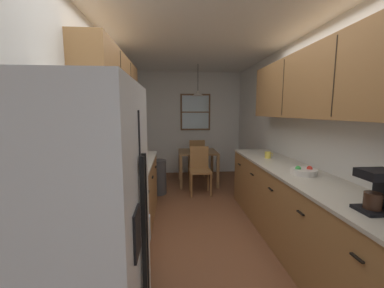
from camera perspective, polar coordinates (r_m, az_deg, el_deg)
ground_plane at (r=3.80m, az=2.10°, el=-16.70°), size 12.00×12.00×0.00m
wall_left at (r=3.57m, az=-19.86°, el=2.52°), size 0.10×9.00×2.55m
wall_right at (r=3.87m, az=22.50°, el=2.76°), size 0.10×9.00×2.55m
wall_back at (r=6.10m, az=-0.74°, el=4.98°), size 4.40×0.10×2.55m
ceiling_slab at (r=3.60m, az=2.33°, el=24.16°), size 4.40×9.00×0.08m
refrigerator at (r=1.49m, az=-26.75°, el=-21.69°), size 0.75×0.79×1.72m
stove_range at (r=2.28m, az=-20.27°, el=-21.60°), size 0.66×0.60×1.10m
microwave_over_range at (r=2.04m, az=-25.03°, el=10.36°), size 0.39×0.56×0.32m
counter_left at (r=3.39m, az=-14.68°, el=-11.85°), size 0.64×1.86×0.90m
upper_cabinets_left at (r=3.19m, az=-18.31°, el=13.39°), size 0.33×1.94×0.71m
counter_right at (r=3.10m, az=23.57°, el=-14.12°), size 0.64×3.23×0.90m
upper_cabinets_right at (r=2.93m, az=28.06°, el=12.72°), size 0.33×2.91×0.74m
dining_table at (r=5.19m, az=1.37°, el=-3.04°), size 0.81×0.81×0.72m
dining_chair_near at (r=4.61m, az=1.86°, el=-5.68°), size 0.40×0.40×0.90m
dining_chair_far at (r=5.81m, az=1.14°, el=-2.87°), size 0.40×0.40×0.90m
pendant_light at (r=5.11m, az=1.42°, el=12.06°), size 0.24×0.24×0.65m
back_window at (r=6.04m, az=0.81°, el=7.65°), size 0.75×0.05×0.91m
trash_bin at (r=4.64m, az=-8.09°, el=-7.85°), size 0.31×0.31×0.66m
storage_canister at (r=2.53m, az=-18.06°, el=-5.75°), size 0.13×0.13×0.20m
dish_towel at (r=2.34m, az=-10.33°, el=-19.72°), size 0.02×0.16×0.24m
coffee_maker at (r=2.06m, az=38.48°, el=-8.61°), size 0.22×0.18×0.29m
mug_by_coffeemaker at (r=3.64m, az=17.77°, el=-2.51°), size 0.13×0.09×0.09m
fruit_bowl at (r=2.85m, az=25.23°, el=-5.90°), size 0.27×0.27×0.09m
table_serving_bowl at (r=5.15m, az=0.95°, el=-1.41°), size 0.21×0.21×0.06m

